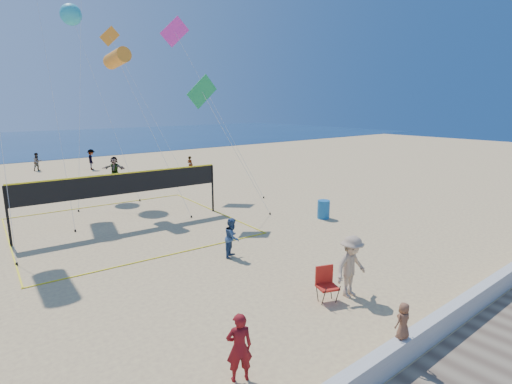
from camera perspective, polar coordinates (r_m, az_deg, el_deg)
ground at (r=11.49m, az=6.11°, el=-16.60°), size 120.00×120.00×0.00m
seawall at (r=9.78m, az=19.58°, el=-20.91°), size 32.00×0.30×0.60m
woman at (r=8.68m, az=-2.42°, el=-21.27°), size 0.64×0.55×1.50m
toddler at (r=9.56m, az=20.30°, el=-16.87°), size 0.43×0.31×0.82m
bystander_a at (r=14.88m, az=-3.41°, el=-6.49°), size 0.91×0.89×1.48m
bystander_b at (r=12.16m, az=13.45°, el=-10.31°), size 1.21×0.71×1.86m
far_person_1 at (r=31.01m, az=-19.57°, el=3.11°), size 1.60×1.55×1.82m
far_person_2 at (r=32.86m, az=-9.39°, el=3.83°), size 0.50×0.61×1.45m
far_person_3 at (r=38.66m, az=-28.76°, el=3.80°), size 0.88×0.78×1.53m
far_person_4 at (r=37.38m, az=-22.45°, el=4.32°), size 0.90×1.26×1.76m
camp_chair at (r=11.91m, az=9.96°, el=-12.51°), size 0.69×0.80×1.14m
trash_barrel at (r=20.09m, az=9.62°, el=-2.46°), size 0.77×0.77×0.91m
volleyball_net at (r=19.21m, az=-18.37°, el=0.32°), size 10.03×9.89×2.52m
kite_2 at (r=22.94m, az=-19.21°, el=17.58°), size 2.03×5.38×8.40m
kite_4 at (r=19.87m, az=-7.26°, el=13.24°), size 3.50×2.21×6.97m
kite_5 at (r=27.33m, az=-11.00°, el=20.65°), size 3.25×6.34×10.97m
kite_7 at (r=30.23m, az=-24.93°, el=21.99°), size 1.90×7.58×11.80m
kite_9 at (r=35.69m, az=-19.55°, el=19.14°), size 2.57×8.84×11.69m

